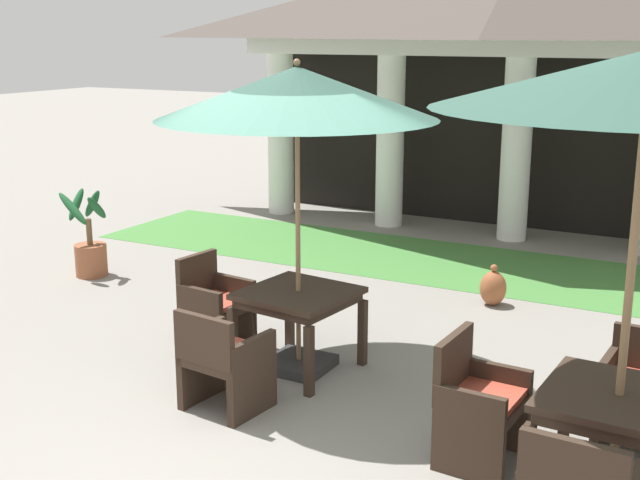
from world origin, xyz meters
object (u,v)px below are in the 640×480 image
patio_table_near_foreground (618,408)px  patio_table_mid_left (298,302)px  patio_umbrella_mid_left (297,96)px  patio_chair_mid_left_west (214,306)px  patio_chair_near_foreground_west (478,405)px  terracotta_urn (493,288)px  patio_chair_mid_left_south (223,361)px  potted_palm_left_edge (89,248)px

patio_table_near_foreground → patio_table_mid_left: patio_table_mid_left is taller
patio_umbrella_mid_left → patio_chair_mid_left_west: (-1.01, 0.12, -2.05)m
patio_table_mid_left → patio_chair_near_foreground_west: bearing=-23.4°
patio_chair_mid_left_west → terracotta_urn: 3.22m
patio_table_mid_left → patio_chair_mid_left_south: patio_chair_mid_left_south is taller
patio_table_near_foreground → patio_chair_near_foreground_west: (-0.94, 0.05, -0.20)m
patio_chair_mid_left_west → potted_palm_left_edge: 3.03m
patio_chair_near_foreground_west → patio_table_mid_left: patio_chair_near_foreground_west is taller
patio_table_mid_left → patio_umbrella_mid_left: bearing=-76.0°
patio_table_near_foreground → patio_chair_mid_left_south: bearing=-177.7°
patio_chair_near_foreground_west → patio_chair_mid_left_south: 2.07m
patio_chair_mid_left_west → potted_palm_left_edge: potted_palm_left_edge is taller
patio_umbrella_mid_left → potted_palm_left_edge: bearing=160.3°
patio_table_near_foreground → patio_table_mid_left: bearing=162.9°
patio_chair_mid_left_west → patio_chair_mid_left_south: 1.44m
potted_palm_left_edge → patio_table_mid_left: bearing=-19.7°
patio_chair_near_foreground_west → patio_table_mid_left: bearing=-110.7°
patio_umbrella_mid_left → terracotta_urn: (1.01, 2.62, -2.25)m
patio_umbrella_mid_left → terracotta_urn: patio_umbrella_mid_left is taller
patio_umbrella_mid_left → patio_chair_mid_left_west: 2.29m
patio_table_mid_left → patio_umbrella_mid_left: patio_umbrella_mid_left is taller
terracotta_urn → patio_table_mid_left: bearing=-111.0°
patio_chair_near_foreground_west → patio_table_near_foreground: bearing=90.0°
patio_table_near_foreground → patio_umbrella_mid_left: 3.52m
patio_chair_near_foreground_west → patio_chair_mid_left_south: (-2.06, -0.17, -0.01)m
patio_table_near_foreground → terracotta_urn: bearing=118.1°
terracotta_urn → patio_chair_mid_left_south: bearing=-107.3°
patio_table_near_foreground → patio_chair_near_foreground_west: 0.96m
patio_umbrella_mid_left → patio_chair_mid_left_west: patio_umbrella_mid_left is taller
patio_chair_near_foreground_west → patio_umbrella_mid_left: 2.93m
patio_chair_mid_left_west → terracotta_urn: patio_chair_mid_left_west is taller
potted_palm_left_edge → patio_chair_near_foreground_west: bearing=-21.0°
potted_palm_left_edge → patio_table_near_foreground: bearing=-18.6°
patio_table_near_foreground → patio_table_mid_left: (-2.88, 0.89, 0.01)m
patio_umbrella_mid_left → patio_chair_mid_left_south: (-0.12, -1.01, -2.04)m
patio_table_mid_left → terracotta_urn: (1.01, 2.62, -0.44)m
patio_chair_mid_left_south → terracotta_urn: patio_chair_mid_left_south is taller
patio_chair_mid_left_west → potted_palm_left_edge: bearing=-107.2°
potted_palm_left_edge → patio_chair_mid_left_west: bearing=-24.0°
patio_chair_near_foreground_west → patio_chair_mid_left_south: size_ratio=1.07×
patio_chair_near_foreground_west → potted_palm_left_edge: size_ratio=0.83×
patio_umbrella_mid_left → potted_palm_left_edge: size_ratio=2.49×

